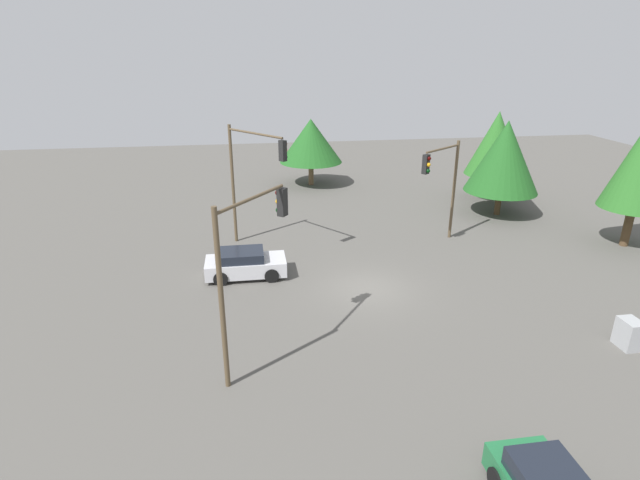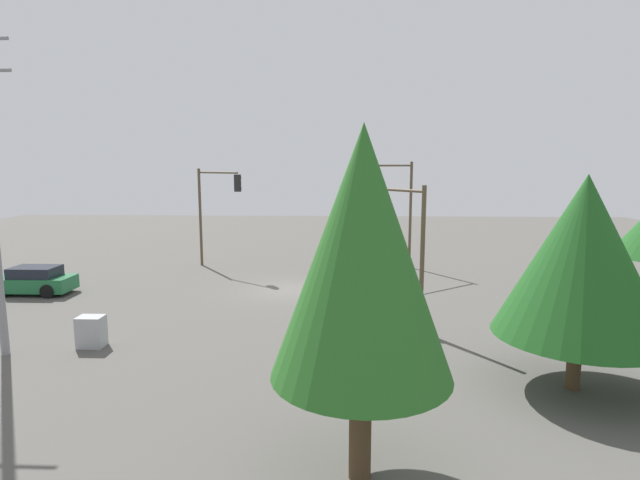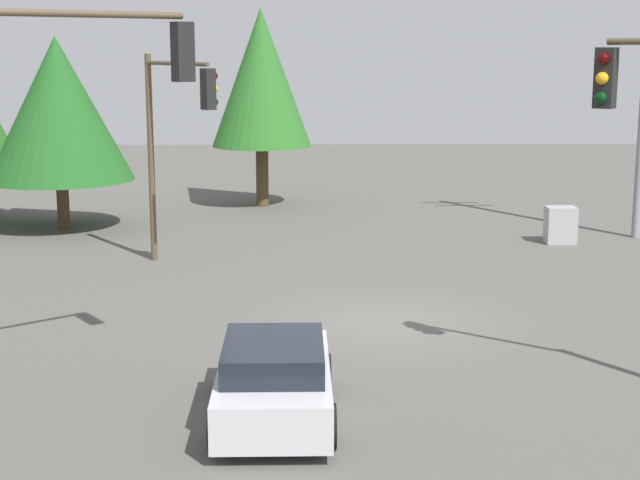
% 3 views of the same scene
% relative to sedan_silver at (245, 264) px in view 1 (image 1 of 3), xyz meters
% --- Properties ---
extents(ground_plane, '(80.00, 80.00, 0.00)m').
position_rel_sedan_silver_xyz_m(ground_plane, '(-2.37, -5.86, -0.69)').
color(ground_plane, '#54514C').
extents(sedan_silver, '(1.99, 4.03, 1.41)m').
position_rel_sedan_silver_xyz_m(sedan_silver, '(0.00, 0.00, 0.00)').
color(sedan_silver, silver).
rests_on(sedan_silver, ground_plane).
extents(traffic_signal_main, '(3.34, 2.58, 6.49)m').
position_rel_sedan_silver_xyz_m(traffic_signal_main, '(-7.59, -0.20, 3.76)').
color(traffic_signal_main, brown).
rests_on(traffic_signal_main, ground_plane).
extents(traffic_signal_cross, '(3.79, 3.02, 6.94)m').
position_rel_sedan_silver_xyz_m(traffic_signal_cross, '(3.76, -0.57, 4.08)').
color(traffic_signal_cross, brown).
rests_on(traffic_signal_cross, ground_plane).
extents(traffic_signal_aux, '(2.25, 2.89, 5.94)m').
position_rel_sedan_silver_xyz_m(traffic_signal_aux, '(2.98, -11.40, 3.36)').
color(traffic_signal_aux, brown).
rests_on(traffic_signal_aux, ground_plane).
extents(electrical_cabinet, '(0.93, 0.68, 1.16)m').
position_rel_sedan_silver_xyz_m(electrical_cabinet, '(-8.71, -14.65, -0.11)').
color(electrical_cabinet, '#9EA0A3').
rests_on(electrical_cabinet, ground_plane).
extents(tree_far, '(4.91, 4.91, 6.47)m').
position_rel_sedan_silver_xyz_m(tree_far, '(7.59, -17.52, 3.38)').
color(tree_far, '#4C3823').
rests_on(tree_far, ground_plane).
extents(tree_right, '(5.19, 5.19, 5.49)m').
position_rel_sedan_silver_xyz_m(tree_right, '(17.53, -5.73, 3.02)').
color(tree_right, brown).
rests_on(tree_right, ground_plane).
extents(tree_behind, '(4.23, 4.23, 6.59)m').
position_rel_sedan_silver_xyz_m(tree_behind, '(11.40, -18.82, 3.55)').
color(tree_behind, brown).
rests_on(tree_behind, ground_plane).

